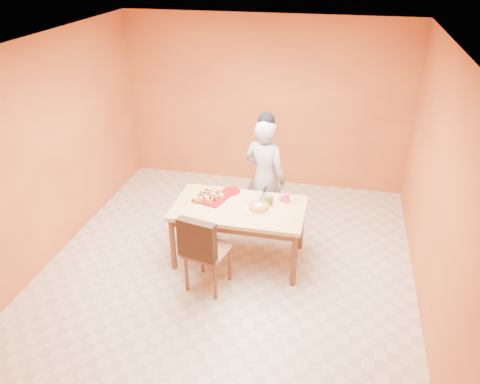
% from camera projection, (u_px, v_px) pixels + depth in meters
% --- Properties ---
extents(floor, '(5.00, 5.00, 0.00)m').
position_uv_depth(floor, '(228.00, 267.00, 5.86)').
color(floor, beige).
rests_on(floor, ground).
extents(ceiling, '(5.00, 5.00, 0.00)m').
position_uv_depth(ceiling, '(225.00, 46.00, 4.58)').
color(ceiling, white).
rests_on(ceiling, wall_back).
extents(wall_back, '(4.50, 0.00, 4.50)m').
position_uv_depth(wall_back, '(265.00, 103.00, 7.37)').
color(wall_back, orange).
rests_on(wall_back, floor).
extents(wall_left, '(0.00, 5.00, 5.00)m').
position_uv_depth(wall_left, '(47.00, 153.00, 5.66)').
color(wall_left, orange).
rests_on(wall_left, floor).
extents(wall_right, '(0.00, 5.00, 5.00)m').
position_uv_depth(wall_right, '(440.00, 191.00, 4.79)').
color(wall_right, orange).
rests_on(wall_right, floor).
extents(dining_table, '(1.60, 0.90, 0.76)m').
position_uv_depth(dining_table, '(239.00, 213.00, 5.73)').
color(dining_table, tan).
rests_on(dining_table, floor).
extents(dining_chair, '(0.56, 0.63, 1.01)m').
position_uv_depth(dining_chair, '(207.00, 250.00, 5.30)').
color(dining_chair, brown).
rests_on(dining_chair, floor).
extents(pastry_pile, '(0.33, 0.33, 0.11)m').
position_uv_depth(pastry_pile, '(211.00, 194.00, 5.82)').
color(pastry_pile, tan).
rests_on(pastry_pile, pastry_platter).
extents(person, '(0.71, 0.58, 1.66)m').
position_uv_depth(person, '(265.00, 178.00, 6.22)').
color(person, gray).
rests_on(person, floor).
extents(pastry_platter, '(0.45, 0.45, 0.02)m').
position_uv_depth(pastry_platter, '(211.00, 198.00, 5.85)').
color(pastry_platter, maroon).
rests_on(pastry_platter, dining_table).
extents(red_dinner_plate, '(0.30, 0.30, 0.01)m').
position_uv_depth(red_dinner_plate, '(231.00, 191.00, 6.02)').
color(red_dinner_plate, maroon).
rests_on(red_dinner_plate, dining_table).
extents(white_cake_plate, '(0.33, 0.33, 0.01)m').
position_uv_depth(white_cake_plate, '(259.00, 209.00, 5.62)').
color(white_cake_plate, white).
rests_on(white_cake_plate, dining_table).
extents(sponge_cake, '(0.25, 0.25, 0.06)m').
position_uv_depth(sponge_cake, '(259.00, 207.00, 5.60)').
color(sponge_cake, '#F29B3E').
rests_on(sponge_cake, white_cake_plate).
extents(cake_server, '(0.07, 0.30, 0.01)m').
position_uv_depth(cake_server, '(262.00, 197.00, 5.74)').
color(cake_server, silver).
rests_on(cake_server, sponge_cake).
extents(egg_ornament, '(0.12, 0.10, 0.15)m').
position_uv_depth(egg_ornament, '(269.00, 199.00, 5.69)').
color(egg_ornament, '#5B772E').
rests_on(egg_ornament, dining_table).
extents(magenta_glass, '(0.09, 0.09, 0.11)m').
position_uv_depth(magenta_glass, '(286.00, 198.00, 5.77)').
color(magenta_glass, '#E32290').
rests_on(magenta_glass, dining_table).
extents(checker_tin, '(0.13, 0.13, 0.03)m').
position_uv_depth(checker_tin, '(284.00, 199.00, 5.82)').
color(checker_tin, '#35210E').
rests_on(checker_tin, dining_table).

